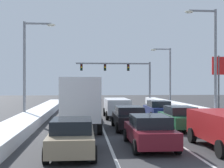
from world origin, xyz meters
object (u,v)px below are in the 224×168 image
Objects in this scene: box_truck_left_lane_second at (81,100)px; sedan_maroon_center_lane_nearest at (150,131)px; sedan_tan_left_lane_nearest at (72,136)px; traffic_light_gantry at (124,72)px; street_lamp_right_mid at (167,71)px; sedan_navy_right_lane_third at (158,109)px; suv_gray_left_lane_third at (79,105)px; street_lamp_right_near at (211,55)px; street_lamp_left_mid at (29,61)px; suv_white_center_lane_third at (117,106)px; sedan_black_center_lane_second at (129,118)px; sedan_green_right_lane_second at (180,118)px.

sedan_maroon_center_lane_nearest is at bearing -62.39° from box_truck_left_lane_second.
traffic_light_gantry is at bearing 78.97° from sedan_tan_left_lane_nearest.
traffic_light_gantry reaches higher than box_truck_left_lane_second.
sedan_navy_right_lane_third is at bearing -108.41° from street_lamp_right_mid.
box_truck_left_lane_second is at bearing -87.74° from suv_gray_left_lane_third.
street_lamp_right_near reaches higher than suv_gray_left_lane_third.
street_lamp_right_near is 14.97m from street_lamp_left_mid.
street_lamp_right_mid is 20.04m from street_lamp_left_mid.
street_lamp_right_near reaches higher than suv_white_center_lane_third.
street_lamp_left_mid is at bearing 140.69° from sedan_black_center_lane_second.
street_lamp_left_mid reaches higher than sedan_black_center_lane_second.
street_lamp_right_mid is (7.72, 19.17, 3.83)m from sedan_black_center_lane_second.
sedan_maroon_center_lane_nearest is at bearing 18.21° from sedan_tan_left_lane_nearest.
box_truck_left_lane_second is at bearing -103.64° from traffic_light_gantry.
sedan_navy_right_lane_third is (0.23, 6.94, 0.00)m from sedan_green_right_lane_second.
sedan_maroon_center_lane_nearest is at bearing -119.64° from sedan_green_right_lane_second.
sedan_green_right_lane_second is 1.00× the size of sedan_tan_left_lane_nearest.
traffic_light_gantry is (2.65, 30.69, 3.97)m from sedan_maroon_center_lane_nearest.
traffic_light_gantry reaches higher than sedan_navy_right_lane_third.
suv_gray_left_lane_third is at bearing 158.90° from street_lamp_right_near.
sedan_black_center_lane_second is 0.59× the size of street_lamp_right_mid.
suv_gray_left_lane_third is 0.60× the size of street_lamp_left_mid.
street_lamp_right_near is 15.13m from street_lamp_right_mid.
suv_white_center_lane_third is at bearing -19.82° from suv_gray_left_lane_third.
street_lamp_right_mid is at bearing 71.59° from sedan_navy_right_lane_third.
box_truck_left_lane_second is 0.88× the size of street_lamp_left_mid.
sedan_navy_right_lane_third is 12.93m from sedan_maroon_center_lane_nearest.
suv_white_center_lane_third is at bearing 173.86° from sedan_navy_right_lane_third.
street_lamp_left_mid is at bearing 122.53° from sedan_maroon_center_lane_nearest.
traffic_light_gantry is (-0.51, 25.14, 3.97)m from sedan_green_right_lane_second.
street_lamp_left_mid is at bearing -153.36° from suv_gray_left_lane_third.
sedan_maroon_center_lane_nearest is 7.17m from box_truck_left_lane_second.
suv_gray_left_lane_third is at bearing 92.26° from box_truck_left_lane_second.
street_lamp_right_near reaches higher than sedan_black_center_lane_second.
sedan_tan_left_lane_nearest is 16.10m from street_lamp_right_near.
sedan_tan_left_lane_nearest is at bearing -72.73° from street_lamp_left_mid.
traffic_light_gantry is at bearing 92.33° from sedan_navy_right_lane_third.
sedan_tan_left_lane_nearest is (-6.96, -13.66, 0.00)m from sedan_navy_right_lane_third.
street_lamp_right_mid reaches higher than box_truck_left_lane_second.
sedan_green_right_lane_second is 20.35m from street_lamp_right_mid.
street_lamp_left_mid is (-11.06, -0.45, 4.12)m from sedan_navy_right_lane_third.
sedan_maroon_center_lane_nearest is at bearing -125.71° from street_lamp_right_near.
sedan_maroon_center_lane_nearest and sedan_black_center_lane_second have the same top height.
sedan_maroon_center_lane_nearest is 0.50× the size of street_lamp_right_near.
traffic_light_gantry is (6.21, 31.86, 3.97)m from sedan_tan_left_lane_nearest.
suv_white_center_lane_third is 14.89m from street_lamp_right_mid.
street_lamp_right_near is (10.43, 3.67, 3.43)m from box_truck_left_lane_second.
sedan_green_right_lane_second is at bearing -88.84° from traffic_light_gantry.
traffic_light_gantry reaches higher than suv_white_center_lane_third.
box_truck_left_lane_second reaches higher than sedan_navy_right_lane_third.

